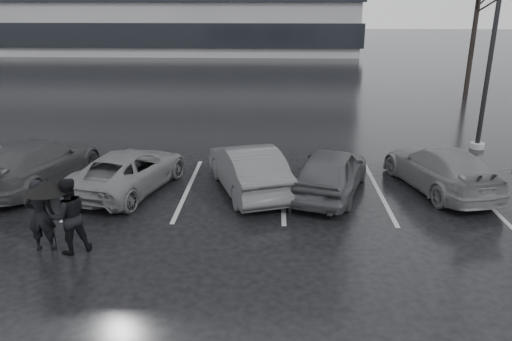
{
  "coord_description": "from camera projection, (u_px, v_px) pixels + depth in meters",
  "views": [
    {
      "loc": [
        0.34,
        -11.2,
        5.37
      ],
      "look_at": [
        -0.13,
        1.0,
        1.1
      ],
      "focal_mm": 35.0,
      "sensor_mm": 36.0,
      "label": 1
    }
  ],
  "objects": [
    {
      "name": "ground",
      "position": [
        260.0,
        226.0,
        12.35
      ],
      "size": [
        160.0,
        160.0,
        0.0
      ],
      "primitive_type": "plane",
      "color": "black",
      "rests_on": "ground"
    },
    {
      "name": "umbrella",
      "position": [
        47.0,
        185.0,
        10.6
      ],
      "size": [
        1.02,
        1.02,
        1.73
      ],
      "color": "black",
      "rests_on": "ground"
    },
    {
      "name": "car_main",
      "position": [
        331.0,
        171.0,
        14.15
      ],
      "size": [
        2.76,
        4.3,
        1.36
      ],
      "primitive_type": "imported",
      "rotation": [
        0.0,
        0.0,
        2.83
      ],
      "color": "black",
      "rests_on": "ground"
    },
    {
      "name": "lamp_post",
      "position": [
        495.0,
        28.0,
        17.22
      ],
      "size": [
        0.52,
        0.52,
        9.48
      ],
      "rotation": [
        0.0,
        0.0,
        -0.4
      ],
      "color": "gray",
      "rests_on": "ground"
    },
    {
      "name": "tree_north",
      "position": [
        476.0,
        19.0,
        26.58
      ],
      "size": [
        0.26,
        0.26,
        8.5
      ],
      "primitive_type": "cylinder",
      "color": "black",
      "rests_on": "ground"
    },
    {
      "name": "car_west_c",
      "position": [
        37.0,
        163.0,
        14.86
      ],
      "size": [
        2.85,
        5.04,
        1.38
      ],
      "primitive_type": "imported",
      "rotation": [
        0.0,
        0.0,
        2.94
      ],
      "color": "black",
      "rests_on": "ground"
    },
    {
      "name": "car_west_b",
      "position": [
        129.0,
        170.0,
        14.48
      ],
      "size": [
        3.07,
        4.66,
        1.19
      ],
      "primitive_type": "imported",
      "rotation": [
        0.0,
        0.0,
        2.87
      ],
      "color": "#49494C",
      "rests_on": "ground"
    },
    {
      "name": "pedestrian_right",
      "position": [
        69.0,
        216.0,
        10.82
      ],
      "size": [
        1.06,
        1.01,
        1.73
      ],
      "primitive_type": "imported",
      "rotation": [
        0.0,
        0.0,
        3.73
      ],
      "color": "black",
      "rests_on": "ground"
    },
    {
      "name": "car_east",
      "position": [
        440.0,
        168.0,
        14.51
      ],
      "size": [
        2.87,
        4.72,
        1.28
      ],
      "primitive_type": "imported",
      "rotation": [
        0.0,
        0.0,
        3.4
      ],
      "color": "#49494C",
      "rests_on": "ground"
    },
    {
      "name": "pedestrian_left",
      "position": [
        40.0,
        215.0,
        10.92
      ],
      "size": [
        0.66,
        0.47,
        1.68
      ],
      "primitive_type": "imported",
      "rotation": [
        0.0,
        0.0,
        3.27
      ],
      "color": "black",
      "rests_on": "ground"
    },
    {
      "name": "car_west_a",
      "position": [
        248.0,
        168.0,
        14.35
      ],
      "size": [
        2.75,
        4.45,
        1.38
      ],
      "primitive_type": "imported",
      "rotation": [
        0.0,
        0.0,
        3.47
      ],
      "color": "#2F2F32",
      "rests_on": "ground"
    },
    {
      "name": "stall_stripes",
      "position": [
        235.0,
        189.0,
        14.74
      ],
      "size": [
        19.72,
        5.0,
        0.0
      ],
      "color": "#9B9B9E",
      "rests_on": "ground"
    }
  ]
}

